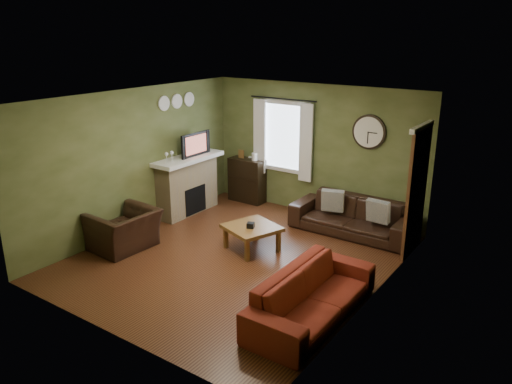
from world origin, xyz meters
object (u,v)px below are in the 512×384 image
Objects in this scene: bookshelf at (247,180)px; sofa_red at (313,295)px; sofa_brown at (352,216)px; armchair at (124,230)px; coffee_table at (252,238)px.

bookshelf is 4.71m from sofa_red.
armchair is (-2.91, -2.83, 0.01)m from sofa_brown.
sofa_red is (0.75, -2.90, -0.01)m from sofa_brown.
bookshelf reaches higher than armchair.
bookshelf reaches higher than coffee_table.
sofa_brown is 4.06m from armchair.
bookshelf is 0.91× the size of armchair.
coffee_table is at bearing -52.50° from bookshelf.
bookshelf is at bearing 46.00° from sofa_red.
bookshelf is 1.18× the size of coffee_table.
coffee_table is at bearing 125.86° from armchair.
sofa_brown is 2.79× the size of coffee_table.
armchair is (-0.28, -3.20, -0.13)m from bookshelf.
bookshelf is 0.42× the size of sofa_brown.
sofa_red is (3.38, -3.27, -0.16)m from bookshelf.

